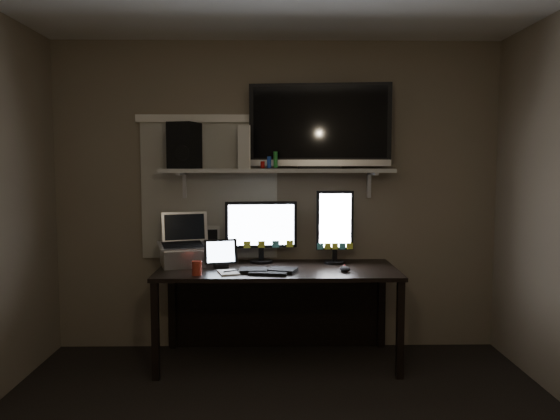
{
  "coord_description": "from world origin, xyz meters",
  "views": [
    {
      "loc": [
        -0.05,
        -2.65,
        1.52
      ],
      "look_at": [
        0.02,
        1.25,
        1.19
      ],
      "focal_mm": 35.0,
      "sensor_mm": 36.0,
      "label": 1
    }
  ],
  "objects_px": {
    "tablet": "(221,253)",
    "laptop": "(182,240)",
    "monitor_portrait": "(335,227)",
    "keyboard": "(268,270)",
    "desk": "(277,287)",
    "monitor_landscape": "(261,231)",
    "tv": "(320,126)",
    "speaker": "(185,146)",
    "cup": "(197,268)",
    "game_console": "(244,148)",
    "mouse": "(345,269)"
  },
  "relations": [
    {
      "from": "mouse",
      "to": "speaker",
      "type": "height_order",
      "value": "speaker"
    },
    {
      "from": "desk",
      "to": "tv",
      "type": "height_order",
      "value": "tv"
    },
    {
      "from": "cup",
      "to": "keyboard",
      "type": "bearing_deg",
      "value": 11.49
    },
    {
      "from": "tablet",
      "to": "laptop",
      "type": "distance_m",
      "value": 0.32
    },
    {
      "from": "monitor_portrait",
      "to": "tablet",
      "type": "bearing_deg",
      "value": -172.21
    },
    {
      "from": "monitor_landscape",
      "to": "game_console",
      "type": "xyz_separation_m",
      "value": [
        -0.13,
        -0.06,
        0.66
      ]
    },
    {
      "from": "cup",
      "to": "tv",
      "type": "distance_m",
      "value": 1.46
    },
    {
      "from": "tablet",
      "to": "speaker",
      "type": "xyz_separation_m",
      "value": [
        -0.3,
        0.2,
        0.82
      ]
    },
    {
      "from": "monitor_portrait",
      "to": "game_console",
      "type": "height_order",
      "value": "game_console"
    },
    {
      "from": "laptop",
      "to": "speaker",
      "type": "bearing_deg",
      "value": 70.01
    },
    {
      "from": "cup",
      "to": "tv",
      "type": "bearing_deg",
      "value": 28.56
    },
    {
      "from": "monitor_portrait",
      "to": "keyboard",
      "type": "relative_size",
      "value": 1.4
    },
    {
      "from": "game_console",
      "to": "speaker",
      "type": "bearing_deg",
      "value": 170.44
    },
    {
      "from": "monitor_landscape",
      "to": "keyboard",
      "type": "relative_size",
      "value": 1.37
    },
    {
      "from": "monitor_landscape",
      "to": "keyboard",
      "type": "height_order",
      "value": "monitor_landscape"
    },
    {
      "from": "game_console",
      "to": "speaker",
      "type": "distance_m",
      "value": 0.47
    },
    {
      "from": "desk",
      "to": "monitor_landscape",
      "type": "bearing_deg",
      "value": 137.22
    },
    {
      "from": "keyboard",
      "to": "mouse",
      "type": "xyz_separation_m",
      "value": [
        0.57,
        0.01,
        0.01
      ]
    },
    {
      "from": "monitor_portrait",
      "to": "laptop",
      "type": "distance_m",
      "value": 1.19
    },
    {
      "from": "mouse",
      "to": "tablet",
      "type": "distance_m",
      "value": 0.94
    },
    {
      "from": "laptop",
      "to": "tv",
      "type": "bearing_deg",
      "value": -9.55
    },
    {
      "from": "mouse",
      "to": "tv",
      "type": "distance_m",
      "value": 1.14
    },
    {
      "from": "monitor_portrait",
      "to": "speaker",
      "type": "bearing_deg",
      "value": 175.48
    },
    {
      "from": "monitor_portrait",
      "to": "desk",
      "type": "bearing_deg",
      "value": -174.09
    },
    {
      "from": "monitor_portrait",
      "to": "speaker",
      "type": "distance_m",
      "value": 1.34
    },
    {
      "from": "keyboard",
      "to": "speaker",
      "type": "xyz_separation_m",
      "value": [
        -0.65,
        0.38,
        0.92
      ]
    },
    {
      "from": "monitor_portrait",
      "to": "cup",
      "type": "distance_m",
      "value": 1.15
    },
    {
      "from": "keyboard",
      "to": "tv",
      "type": "relative_size",
      "value": 0.38
    },
    {
      "from": "desk",
      "to": "mouse",
      "type": "distance_m",
      "value": 0.59
    },
    {
      "from": "keyboard",
      "to": "cup",
      "type": "xyz_separation_m",
      "value": [
        -0.5,
        -0.1,
        0.04
      ]
    },
    {
      "from": "keyboard",
      "to": "tv",
      "type": "height_order",
      "value": "tv"
    },
    {
      "from": "laptop",
      "to": "tv",
      "type": "xyz_separation_m",
      "value": [
        1.06,
        0.16,
        0.88
      ]
    },
    {
      "from": "monitor_portrait",
      "to": "keyboard",
      "type": "bearing_deg",
      "value": -149.85
    },
    {
      "from": "desk",
      "to": "keyboard",
      "type": "bearing_deg",
      "value": -104.87
    },
    {
      "from": "desk",
      "to": "laptop",
      "type": "relative_size",
      "value": 4.47
    },
    {
      "from": "monitor_landscape",
      "to": "laptop",
      "type": "bearing_deg",
      "value": -172.02
    },
    {
      "from": "keyboard",
      "to": "cup",
      "type": "relative_size",
      "value": 4.08
    },
    {
      "from": "desk",
      "to": "cup",
      "type": "relative_size",
      "value": 17.6
    },
    {
      "from": "monitor_landscape",
      "to": "tablet",
      "type": "relative_size",
      "value": 2.29
    },
    {
      "from": "monitor_landscape",
      "to": "tv",
      "type": "height_order",
      "value": "tv"
    },
    {
      "from": "monitor_portrait",
      "to": "speaker",
      "type": "height_order",
      "value": "speaker"
    },
    {
      "from": "monitor_portrait",
      "to": "laptop",
      "type": "bearing_deg",
      "value": -177.63
    },
    {
      "from": "monitor_portrait",
      "to": "cup",
      "type": "bearing_deg",
      "value": -159.52
    },
    {
      "from": "tablet",
      "to": "speaker",
      "type": "distance_m",
      "value": 0.89
    },
    {
      "from": "desk",
      "to": "speaker",
      "type": "height_order",
      "value": "speaker"
    },
    {
      "from": "desk",
      "to": "speaker",
      "type": "bearing_deg",
      "value": 171.83
    },
    {
      "from": "keyboard",
      "to": "tablet",
      "type": "bearing_deg",
      "value": 163.85
    },
    {
      "from": "tv",
      "to": "speaker",
      "type": "distance_m",
      "value": 1.07
    },
    {
      "from": "cup",
      "to": "speaker",
      "type": "distance_m",
      "value": 1.01
    },
    {
      "from": "tablet",
      "to": "monitor_landscape",
      "type": "bearing_deg",
      "value": 20.48
    }
  ]
}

